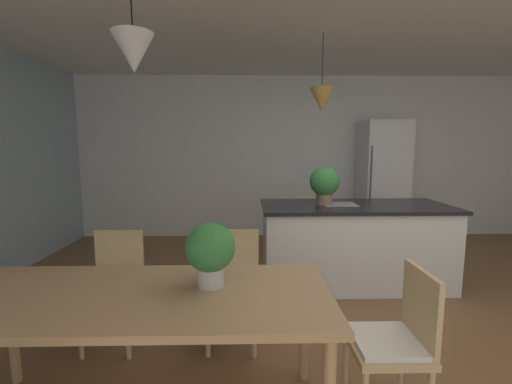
# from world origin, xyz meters

# --- Properties ---
(ground_plane) EXTENTS (10.00, 8.40, 0.04)m
(ground_plane) POSITION_xyz_m (0.00, 0.00, -0.02)
(ground_plane) COLOR brown
(wall_back_kitchen) EXTENTS (10.00, 0.12, 2.70)m
(wall_back_kitchen) POSITION_xyz_m (0.00, 3.26, 1.35)
(wall_back_kitchen) COLOR white
(wall_back_kitchen) RESTS_ON ground_plane
(dining_table) EXTENTS (2.05, 0.85, 0.76)m
(dining_table) POSITION_xyz_m (-1.77, -0.83, 0.69)
(dining_table) COLOR tan
(dining_table) RESTS_ON ground_plane
(chair_kitchen_end) EXTENTS (0.40, 0.40, 0.87)m
(chair_kitchen_end) POSITION_xyz_m (-0.38, -0.83, 0.47)
(chair_kitchen_end) COLOR tan
(chair_kitchen_end) RESTS_ON ground_plane
(chair_far_left) EXTENTS (0.40, 0.40, 0.87)m
(chair_far_left) POSITION_xyz_m (-2.23, -0.04, 0.47)
(chair_far_left) COLOR tan
(chair_far_left) RESTS_ON ground_plane
(chair_far_right) EXTENTS (0.42, 0.42, 0.87)m
(chair_far_right) POSITION_xyz_m (-1.31, -0.04, 0.47)
(chair_far_right) COLOR tan
(chair_far_right) RESTS_ON ground_plane
(kitchen_island) EXTENTS (2.05, 0.90, 0.91)m
(kitchen_island) POSITION_xyz_m (-0.02, 1.09, 0.46)
(kitchen_island) COLOR silver
(kitchen_island) RESTS_ON ground_plane
(refrigerator) EXTENTS (0.69, 0.67, 1.94)m
(refrigerator) POSITION_xyz_m (0.98, 2.86, 0.97)
(refrigerator) COLOR silver
(refrigerator) RESTS_ON ground_plane
(pendant_over_table) EXTENTS (0.21, 0.21, 0.80)m
(pendant_over_table) POSITION_xyz_m (-1.76, -0.79, 2.00)
(pendant_over_table) COLOR black
(pendant_over_island_main) EXTENTS (0.26, 0.26, 0.79)m
(pendant_over_island_main) POSITION_xyz_m (-0.41, 1.09, 2.03)
(pendant_over_island_main) COLOR black
(potted_plant_on_island) EXTENTS (0.33, 0.33, 0.42)m
(potted_plant_on_island) POSITION_xyz_m (-0.36, 1.09, 1.14)
(potted_plant_on_island) COLOR #8C664C
(potted_plant_on_island) RESTS_ON kitchen_island
(potted_plant_on_table) EXTENTS (0.28, 0.28, 0.36)m
(potted_plant_on_table) POSITION_xyz_m (-1.40, -0.74, 0.96)
(potted_plant_on_table) COLOR beige
(potted_plant_on_table) RESTS_ON dining_table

